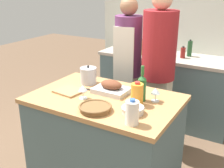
% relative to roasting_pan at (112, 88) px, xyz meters
% --- Properties ---
extents(kitchen_island, '(1.29, 0.86, 0.91)m').
position_rel_roasting_pan_xyz_m(kitchen_island, '(-0.00, -0.12, -0.50)').
color(kitchen_island, '#4C666B').
rests_on(kitchen_island, ground_plane).
extents(back_counter, '(1.81, 0.60, 0.93)m').
position_rel_roasting_pan_xyz_m(back_counter, '(-0.00, 1.46, -0.49)').
color(back_counter, '#4C666B').
rests_on(back_counter, ground_plane).
extents(back_wall, '(2.31, 0.10, 2.55)m').
position_rel_roasting_pan_xyz_m(back_wall, '(-0.00, 1.81, 0.32)').
color(back_wall, silver).
rests_on(back_wall, ground_plane).
extents(roasting_pan, '(0.32, 0.23, 0.12)m').
position_rel_roasting_pan_xyz_m(roasting_pan, '(0.00, 0.00, 0.00)').
color(roasting_pan, '#BCBCC1').
rests_on(roasting_pan, kitchen_island).
extents(wicker_basket, '(0.26, 0.26, 0.05)m').
position_rel_roasting_pan_xyz_m(wicker_basket, '(0.08, -0.39, -0.02)').
color(wicker_basket, brown).
rests_on(wicker_basket, kitchen_island).
extents(cutting_board, '(0.26, 0.24, 0.02)m').
position_rel_roasting_pan_xyz_m(cutting_board, '(-0.35, -0.18, -0.04)').
color(cutting_board, '#AD7F51').
rests_on(cutting_board, kitchen_island).
extents(stock_pot, '(0.16, 0.16, 0.19)m').
position_rel_roasting_pan_xyz_m(stock_pot, '(-0.32, 0.10, 0.04)').
color(stock_pot, '#B7B7BC').
rests_on(stock_pot, kitchen_island).
extents(mixing_bowl, '(0.18, 0.18, 0.06)m').
position_rel_roasting_pan_xyz_m(mixing_bowl, '(0.35, -0.28, -0.01)').
color(mixing_bowl, beige).
rests_on(mixing_bowl, kitchen_island).
extents(juice_jug, '(0.10, 0.10, 0.20)m').
position_rel_roasting_pan_xyz_m(juice_jug, '(0.31, -0.12, 0.05)').
color(juice_jug, orange).
rests_on(juice_jug, kitchen_island).
extents(milk_jug, '(0.10, 0.10, 0.19)m').
position_rel_roasting_pan_xyz_m(milk_jug, '(0.42, -0.43, 0.04)').
color(milk_jug, white).
rests_on(milk_jug, kitchen_island).
extents(wine_bottle_green, '(0.07, 0.07, 0.31)m').
position_rel_roasting_pan_xyz_m(wine_bottle_green, '(0.31, -0.02, 0.08)').
color(wine_bottle_green, '#28662D').
rests_on(wine_bottle_green, kitchen_island).
extents(wine_glass_left, '(0.08, 0.08, 0.12)m').
position_rel_roasting_pan_xyz_m(wine_glass_left, '(0.41, 0.02, 0.04)').
color(wine_glass_left, silver).
rests_on(wine_glass_left, kitchen_island).
extents(wine_glass_right, '(0.08, 0.08, 0.12)m').
position_rel_roasting_pan_xyz_m(wine_glass_right, '(-0.15, -0.24, 0.05)').
color(wine_glass_right, silver).
rests_on(wine_glass_right, kitchen_island).
extents(knife_chef, '(0.28, 0.08, 0.01)m').
position_rel_roasting_pan_xyz_m(knife_chef, '(-0.33, -0.07, -0.04)').
color(knife_chef, '#B7B7BC').
rests_on(knife_chef, kitchen_island).
extents(stand_mixer, '(0.18, 0.14, 0.33)m').
position_rel_roasting_pan_xyz_m(stand_mixer, '(-0.56, 1.36, 0.12)').
color(stand_mixer, '#333842').
rests_on(stand_mixer, back_counter).
extents(condiment_bottle_tall, '(0.06, 0.06, 0.22)m').
position_rel_roasting_pan_xyz_m(condiment_bottle_tall, '(0.26, 1.57, 0.08)').
color(condiment_bottle_tall, '#234C28').
rests_on(condiment_bottle_tall, back_counter).
extents(condiment_bottle_short, '(0.07, 0.07, 0.22)m').
position_rel_roasting_pan_xyz_m(condiment_bottle_short, '(-0.30, 1.31, 0.08)').
color(condiment_bottle_short, '#B28E2D').
rests_on(condiment_bottle_short, back_counter).
extents(condiment_bottle_extra, '(0.06, 0.06, 0.15)m').
position_rel_roasting_pan_xyz_m(condiment_bottle_extra, '(0.21, 1.44, 0.05)').
color(condiment_bottle_extra, maroon).
rests_on(condiment_bottle_extra, back_counter).
extents(person_cook_aproned, '(0.31, 0.32, 1.71)m').
position_rel_roasting_pan_xyz_m(person_cook_aproned, '(-0.23, 0.76, 0.00)').
color(person_cook_aproned, beige).
rests_on(person_cook_aproned, ground_plane).
extents(person_cook_guest, '(0.36, 0.36, 1.80)m').
position_rel_roasting_pan_xyz_m(person_cook_guest, '(0.16, 0.71, 0.04)').
color(person_cook_guest, beige).
rests_on(person_cook_guest, ground_plane).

